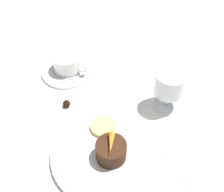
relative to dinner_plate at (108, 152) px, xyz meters
The scene contains 11 objects.
ground_plane 0.03m from the dinner_plate, 63.69° to the left, with size 3.00×3.00×0.00m, color white.
dinner_plate is the anchor object (origin of this frame).
saucer 0.32m from the dinner_plate, 143.56° to the left, with size 0.16×0.16×0.01m.
coffee_cup 0.32m from the dinner_plate, 143.17° to the left, with size 0.11×0.09×0.05m.
spoon 0.28m from the dinner_plate, 138.33° to the left, with size 0.07×0.10×0.00m.
wine_glass 0.23m from the dinner_plate, 74.95° to the left, with size 0.08×0.08×0.11m.
fork 0.18m from the dinner_plate, ahead, with size 0.05×0.19×0.01m.
dessert_cake 0.03m from the dinner_plate, 38.90° to the right, with size 0.07×0.07×0.04m.
carrot_garnish 0.06m from the dinner_plate, 38.90° to the right, with size 0.04×0.05×0.02m.
pineapple_slice 0.07m from the dinner_plate, 130.65° to the left, with size 0.06×0.06×0.01m.
chocolate_truffle 0.19m from the dinner_plate, 157.41° to the left, with size 0.02×0.02×0.02m.
Camera 1 is at (0.16, -0.31, 0.53)m, focal length 42.00 mm.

